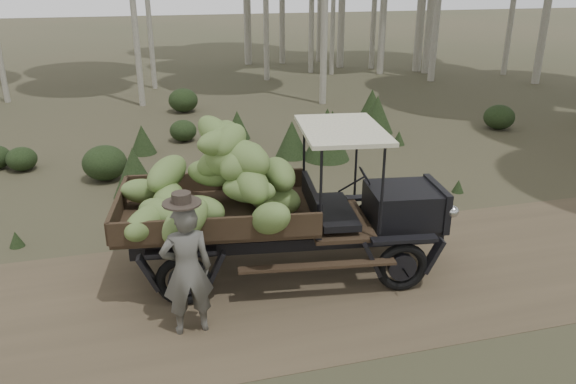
# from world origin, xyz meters

# --- Properties ---
(ground) EXTENTS (120.00, 120.00, 0.00)m
(ground) POSITION_xyz_m (0.00, 0.00, 0.00)
(ground) COLOR #473D2B
(ground) RESTS_ON ground
(dirt_track) EXTENTS (70.00, 4.00, 0.01)m
(dirt_track) POSITION_xyz_m (0.00, 0.00, 0.00)
(dirt_track) COLOR brown
(dirt_track) RESTS_ON ground
(banana_truck) EXTENTS (5.49, 2.81, 2.71)m
(banana_truck) POSITION_xyz_m (-0.64, 0.54, 1.54)
(banana_truck) COLOR black
(banana_truck) RESTS_ON ground
(farmer) EXTENTS (0.72, 0.53, 2.06)m
(farmer) POSITION_xyz_m (-1.78, -0.74, 0.98)
(farmer) COLOR #56544E
(farmer) RESTS_ON ground
(undergrowth) EXTENTS (20.87, 22.03, 1.37)m
(undergrowth) POSITION_xyz_m (1.45, 0.53, 0.53)
(undergrowth) COLOR #233319
(undergrowth) RESTS_ON ground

